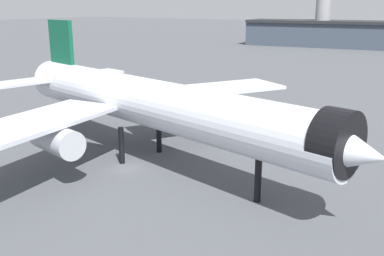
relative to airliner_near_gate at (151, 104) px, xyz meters
name	(u,v)px	position (x,y,z in m)	size (l,w,h in m)	color
ground	(126,169)	(-1.17, -3.65, -7.31)	(900.00, 900.00, 0.00)	#4C4F54
airliner_near_gate	(151,104)	(0.00, 0.00, 0.00)	(56.12, 50.30, 16.58)	silver
baggage_cart_trailing	(193,97)	(-14.07, 31.41, -6.33)	(2.85, 2.70, 1.82)	black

